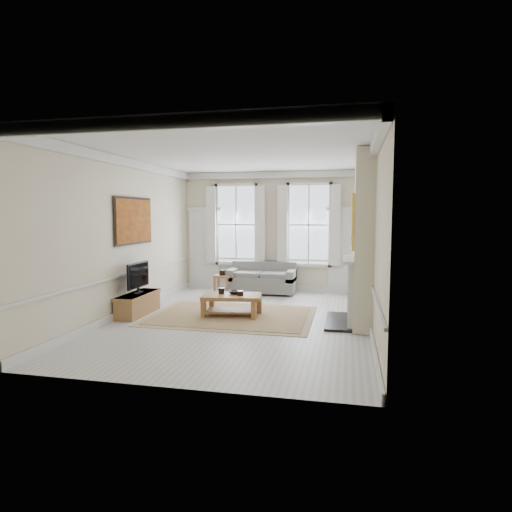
% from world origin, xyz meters
% --- Properties ---
extents(floor, '(7.20, 7.20, 0.00)m').
position_xyz_m(floor, '(0.00, 0.00, 0.00)').
color(floor, '#B7B5AD').
rests_on(floor, ground).
extents(ceiling, '(7.20, 7.20, 0.00)m').
position_xyz_m(ceiling, '(0.00, 0.00, 3.40)').
color(ceiling, white).
rests_on(ceiling, back_wall).
extents(back_wall, '(5.20, 0.00, 5.20)m').
position_xyz_m(back_wall, '(0.00, 3.60, 1.70)').
color(back_wall, beige).
rests_on(back_wall, floor).
extents(left_wall, '(0.00, 7.20, 7.20)m').
position_xyz_m(left_wall, '(-2.60, 0.00, 1.70)').
color(left_wall, beige).
rests_on(left_wall, floor).
extents(right_wall, '(0.00, 7.20, 7.20)m').
position_xyz_m(right_wall, '(2.60, 0.00, 1.70)').
color(right_wall, beige).
rests_on(right_wall, floor).
extents(window_left, '(1.26, 0.20, 2.20)m').
position_xyz_m(window_left, '(-1.05, 3.55, 1.90)').
color(window_left, '#B2BCC6').
rests_on(window_left, back_wall).
extents(window_right, '(1.26, 0.20, 2.20)m').
position_xyz_m(window_right, '(1.05, 3.55, 1.90)').
color(window_right, '#B2BCC6').
rests_on(window_right, back_wall).
extents(door_left, '(0.90, 0.08, 2.30)m').
position_xyz_m(door_left, '(-2.05, 3.56, 1.15)').
color(door_left, silver).
rests_on(door_left, floor).
extents(door_right, '(0.90, 0.08, 2.30)m').
position_xyz_m(door_right, '(2.05, 3.56, 1.15)').
color(door_right, silver).
rests_on(door_right, floor).
extents(painting, '(0.05, 1.66, 1.06)m').
position_xyz_m(painting, '(-2.56, 0.30, 2.05)').
color(painting, '#AB671D').
rests_on(painting, left_wall).
extents(chimney_breast, '(0.35, 1.70, 3.38)m').
position_xyz_m(chimney_breast, '(2.43, 0.20, 1.70)').
color(chimney_breast, beige).
rests_on(chimney_breast, floor).
extents(hearth, '(0.55, 1.50, 0.05)m').
position_xyz_m(hearth, '(2.00, 0.20, 0.03)').
color(hearth, black).
rests_on(hearth, floor).
extents(fireplace, '(0.21, 1.45, 1.33)m').
position_xyz_m(fireplace, '(2.20, 0.20, 0.73)').
color(fireplace, silver).
rests_on(fireplace, floor).
extents(mirror, '(0.06, 1.26, 1.06)m').
position_xyz_m(mirror, '(2.21, 0.20, 2.05)').
color(mirror, gold).
rests_on(mirror, chimney_breast).
extents(sofa, '(1.85, 0.90, 0.86)m').
position_xyz_m(sofa, '(-0.19, 3.11, 0.36)').
color(sofa, slate).
rests_on(sofa, floor).
extents(side_table, '(0.47, 0.47, 0.53)m').
position_xyz_m(side_table, '(-1.21, 2.66, 0.43)').
color(side_table, brown).
rests_on(side_table, floor).
extents(rug, '(3.50, 2.60, 0.02)m').
position_xyz_m(rug, '(-0.29, 0.28, 0.01)').
color(rug, '#93744C').
rests_on(rug, floor).
extents(coffee_table, '(1.35, 0.90, 0.47)m').
position_xyz_m(coffee_table, '(-0.29, 0.28, 0.39)').
color(coffee_table, brown).
rests_on(coffee_table, rug).
extents(ceramic_pot_a, '(0.13, 0.13, 0.13)m').
position_xyz_m(ceramic_pot_a, '(-0.54, 0.33, 0.54)').
color(ceramic_pot_a, black).
rests_on(ceramic_pot_a, coffee_table).
extents(ceramic_pot_b, '(0.14, 0.14, 0.10)m').
position_xyz_m(ceramic_pot_b, '(-0.09, 0.23, 0.52)').
color(ceramic_pot_b, black).
rests_on(ceramic_pot_b, coffee_table).
extents(bowl, '(0.36, 0.36, 0.07)m').
position_xyz_m(bowl, '(-0.24, 0.38, 0.51)').
color(bowl, black).
rests_on(bowl, coffee_table).
extents(tv_stand, '(0.43, 1.33, 0.47)m').
position_xyz_m(tv_stand, '(-2.34, -0.03, 0.24)').
color(tv_stand, brown).
rests_on(tv_stand, floor).
extents(tv, '(0.08, 0.90, 0.68)m').
position_xyz_m(tv, '(-2.32, -0.03, 0.87)').
color(tv, black).
rests_on(tv, tv_stand).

